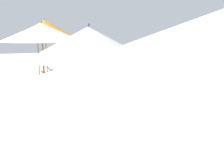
{
  "coord_description": "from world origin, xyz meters",
  "views": [
    {
      "loc": [
        -0.77,
        6.82,
        2.47
      ],
      "look_at": [
        1.89,
        13.7,
        0.96
      ],
      "focal_mm": 39.75,
      "sensor_mm": 36.0,
      "label": 1
    }
  ],
  "objects_px": {
    "umbrella_farthest": "(37,37)",
    "person_walking_mid": "(218,103)",
    "lounger_farthest_shoreside": "(55,69)",
    "beach_ball": "(167,85)",
    "umbrella_fifth": "(42,32)",
    "lounger_fifth_shoreside": "(66,92)",
    "lounger_sixth_shoreside": "(62,76)",
    "person_walking_near": "(115,63)",
    "umbrella_fourth": "(88,43)",
    "lounger_fourth_shoreside": "(96,129)",
    "umbrella_sixth": "(45,28)",
    "lounger_farthest_inland": "(53,74)"
  },
  "relations": [
    {
      "from": "umbrella_farthest",
      "to": "person_walking_mid",
      "type": "xyz_separation_m",
      "value": [
        2.55,
        -10.89,
        -1.19
      ]
    },
    {
      "from": "lounger_farthest_shoreside",
      "to": "beach_ball",
      "type": "xyz_separation_m",
      "value": [
        4.06,
        -6.39,
        -0.06
      ]
    },
    {
      "from": "umbrella_fifth",
      "to": "lounger_fifth_shoreside",
      "type": "height_order",
      "value": "umbrella_fifth"
    },
    {
      "from": "lounger_sixth_shoreside",
      "to": "beach_ball",
      "type": "xyz_separation_m",
      "value": [
        4.14,
        -3.24,
        -0.11
      ]
    },
    {
      "from": "lounger_fifth_shoreside",
      "to": "umbrella_farthest",
      "type": "relative_size",
      "value": 0.56
    },
    {
      "from": "person_walking_near",
      "to": "umbrella_fourth",
      "type": "bearing_deg",
      "value": 73.24
    },
    {
      "from": "lounger_sixth_shoreside",
      "to": "lounger_farthest_shoreside",
      "type": "xyz_separation_m",
      "value": [
        0.08,
        3.14,
        -0.06
      ]
    },
    {
      "from": "person_walking_near",
      "to": "beach_ball",
      "type": "relative_size",
      "value": 4.14
    },
    {
      "from": "umbrella_farthest",
      "to": "person_walking_mid",
      "type": "bearing_deg",
      "value": -76.8
    },
    {
      "from": "lounger_fourth_shoreside",
      "to": "umbrella_farthest",
      "type": "xyz_separation_m",
      "value": [
        -0.45,
        9.36,
        2.01
      ]
    },
    {
      "from": "umbrella_fourth",
      "to": "person_walking_near",
      "type": "relative_size",
      "value": 1.61
    },
    {
      "from": "lounger_fourth_shoreside",
      "to": "person_walking_mid",
      "type": "distance_m",
      "value": 2.72
    },
    {
      "from": "lounger_sixth_shoreside",
      "to": "person_walking_mid",
      "type": "height_order",
      "value": "person_walking_mid"
    },
    {
      "from": "lounger_fourth_shoreside",
      "to": "umbrella_farthest",
      "type": "height_order",
      "value": "umbrella_farthest"
    },
    {
      "from": "lounger_fifth_shoreside",
      "to": "person_walking_mid",
      "type": "distance_m",
      "value": 5.79
    },
    {
      "from": "umbrella_fourth",
      "to": "umbrella_sixth",
      "type": "height_order",
      "value": "umbrella_sixth"
    },
    {
      "from": "umbrella_fourth",
      "to": "person_walking_near",
      "type": "bearing_deg",
      "value": 65.02
    },
    {
      "from": "lounger_fourth_shoreside",
      "to": "person_walking_mid",
      "type": "relative_size",
      "value": 0.8
    },
    {
      "from": "lounger_farthest_shoreside",
      "to": "person_walking_near",
      "type": "height_order",
      "value": "person_walking_near"
    },
    {
      "from": "umbrella_sixth",
      "to": "lounger_fourth_shoreside",
      "type": "bearing_deg",
      "value": -86.36
    },
    {
      "from": "lounger_fourth_shoreside",
      "to": "beach_ball",
      "type": "bearing_deg",
      "value": 42.03
    },
    {
      "from": "lounger_fifth_shoreside",
      "to": "beach_ball",
      "type": "relative_size",
      "value": 3.63
    },
    {
      "from": "lounger_fifth_shoreside",
      "to": "lounger_farthest_shoreside",
      "type": "relative_size",
      "value": 1.16
    },
    {
      "from": "lounger_farthest_shoreside",
      "to": "lounger_farthest_inland",
      "type": "height_order",
      "value": "lounger_farthest_shoreside"
    },
    {
      "from": "person_walking_near",
      "to": "person_walking_mid",
      "type": "relative_size",
      "value": 0.92
    },
    {
      "from": "umbrella_farthest",
      "to": "umbrella_fifth",
      "type": "bearing_deg",
      "value": -93.45
    },
    {
      "from": "umbrella_farthest",
      "to": "lounger_fifth_shoreside",
      "type": "bearing_deg",
      "value": -84.97
    },
    {
      "from": "umbrella_fourth",
      "to": "umbrella_fifth",
      "type": "height_order",
      "value": "umbrella_fifth"
    },
    {
      "from": "umbrella_fifth",
      "to": "lounger_sixth_shoreside",
      "type": "xyz_separation_m",
      "value": [
        1.34,
        4.57,
        -2.18
      ]
    },
    {
      "from": "umbrella_fifth",
      "to": "lounger_farthest_inland",
      "type": "xyz_separation_m",
      "value": [
        1.02,
        5.65,
        -2.22
      ]
    },
    {
      "from": "umbrella_farthest",
      "to": "lounger_farthest_inland",
      "type": "bearing_deg",
      "value": -58.13
    },
    {
      "from": "lounger_sixth_shoreside",
      "to": "umbrella_farthest",
      "type": "bearing_deg",
      "value": 127.51
    },
    {
      "from": "lounger_fourth_shoreside",
      "to": "lounger_farthest_inland",
      "type": "relative_size",
      "value": 1.07
    },
    {
      "from": "umbrella_fifth",
      "to": "person_walking_near",
      "type": "relative_size",
      "value": 1.73
    },
    {
      "from": "umbrella_fifth",
      "to": "lounger_sixth_shoreside",
      "type": "relative_size",
      "value": 1.7
    },
    {
      "from": "lounger_farthest_inland",
      "to": "beach_ball",
      "type": "bearing_deg",
      "value": -41.64
    },
    {
      "from": "umbrella_farthest",
      "to": "lounger_farthest_shoreside",
      "type": "xyz_separation_m",
      "value": [
        1.02,
        1.06,
        -2.02
      ]
    },
    {
      "from": "lounger_fifth_shoreside",
      "to": "beach_ball",
      "type": "xyz_separation_m",
      "value": [
        4.6,
        0.2,
        -0.12
      ]
    },
    {
      "from": "umbrella_fourth",
      "to": "umbrella_farthest",
      "type": "bearing_deg",
      "value": 90.01
    },
    {
      "from": "lounger_fourth_shoreside",
      "to": "person_walking_near",
      "type": "xyz_separation_m",
      "value": [
        2.98,
        6.3,
        0.72
      ]
    },
    {
      "from": "person_walking_mid",
      "to": "person_walking_near",
      "type": "bearing_deg",
      "value": 116.37
    },
    {
      "from": "umbrella_farthest",
      "to": "beach_ball",
      "type": "bearing_deg",
      "value": -46.35
    },
    {
      "from": "umbrella_farthest",
      "to": "person_walking_mid",
      "type": "distance_m",
      "value": 11.24
    },
    {
      "from": "lounger_fourth_shoreside",
      "to": "lounger_fifth_shoreside",
      "type": "height_order",
      "value": "lounger_fifth_shoreside"
    },
    {
      "from": "umbrella_fourth",
      "to": "umbrella_fifth",
      "type": "xyz_separation_m",
      "value": [
        -0.4,
        3.77,
        0.19
      ]
    },
    {
      "from": "lounger_fifth_shoreside",
      "to": "person_walking_mid",
      "type": "relative_size",
      "value": 0.81
    },
    {
      "from": "umbrella_fifth",
      "to": "umbrella_farthest",
      "type": "distance_m",
      "value": 6.67
    },
    {
      "from": "person_walking_near",
      "to": "lounger_farthest_inland",
      "type": "bearing_deg",
      "value": -27.93
    },
    {
      "from": "umbrella_fifth",
      "to": "person_walking_near",
      "type": "bearing_deg",
      "value": 43.16
    },
    {
      "from": "person_walking_mid",
      "to": "lounger_farthest_shoreside",
      "type": "bearing_deg",
      "value": 130.09
    }
  ]
}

